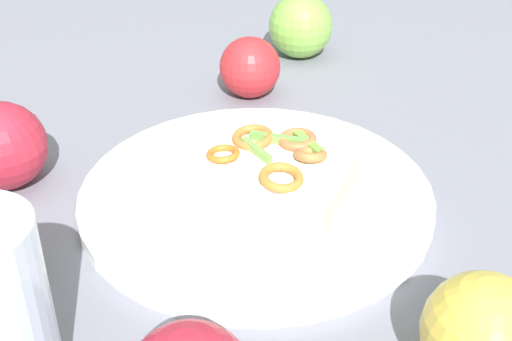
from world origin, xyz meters
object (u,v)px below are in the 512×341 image
at_px(apple_0, 250,67).
at_px(apple_5, 483,333).
at_px(plate, 256,196).
at_px(apple_4, 2,146).
at_px(apple_3, 301,26).
at_px(sandwich, 258,171).

xyz_separation_m(apple_0, apple_5, (-0.43, 0.04, 0.01)).
relative_size(plate, apple_5, 3.95).
bearing_deg(plate, apple_0, -23.24).
bearing_deg(apple_4, apple_3, -68.94).
xyz_separation_m(apple_0, apple_3, (0.07, -0.10, 0.01)).
distance_m(plate, apple_3, 0.33).
distance_m(plate, apple_4, 0.23).
relative_size(apple_0, apple_3, 0.86).
relative_size(plate, apple_0, 4.53).
xyz_separation_m(sandwich, apple_5, (-0.24, -0.04, 0.01)).
bearing_deg(apple_4, sandwich, -122.80).
distance_m(apple_0, apple_5, 0.43).
height_order(plate, apple_4, apple_4).
bearing_deg(plate, apple_5, -169.39).
bearing_deg(apple_0, sandwich, 157.14).
height_order(plate, apple_0, apple_0).
bearing_deg(apple_3, plate, 145.22).
bearing_deg(apple_0, apple_3, -54.24).
bearing_deg(apple_5, plate, 10.61).
xyz_separation_m(apple_3, apple_5, (-0.51, 0.14, -0.00)).
xyz_separation_m(sandwich, apple_4, (0.12, 0.19, 0.01)).
relative_size(plate, apple_4, 3.88).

